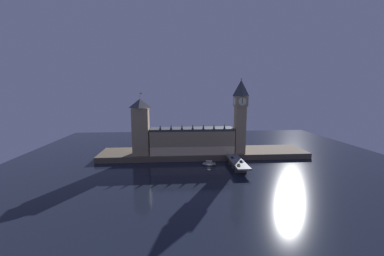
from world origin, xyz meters
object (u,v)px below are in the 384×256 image
at_px(car_southbound_lead, 241,161).
at_px(boat_upstream, 209,164).
at_px(pedestrian_mid_walk, 244,161).
at_px(pedestrian_near_rail, 234,163).
at_px(clock_tower, 240,114).
at_px(street_lamp_far, 228,153).
at_px(victoria_tower, 141,127).
at_px(street_lamp_near, 236,162).
at_px(car_northbound_lead, 232,157).
at_px(car_northbound_trail, 239,165).

height_order(car_southbound_lead, boat_upstream, car_southbound_lead).
bearing_deg(pedestrian_mid_walk, pedestrian_near_rail, -152.64).
bearing_deg(clock_tower, boat_upstream, -147.38).
height_order(pedestrian_mid_walk, street_lamp_far, street_lamp_far).
bearing_deg(pedestrian_near_rail, victoria_tower, 153.42).
xyz_separation_m(clock_tower, street_lamp_far, (-15.81, -16.98, -35.69)).
distance_m(victoria_tower, street_lamp_near, 101.34).
bearing_deg(pedestrian_near_rail, car_northbound_lead, 81.72).
relative_size(clock_tower, car_northbound_lead, 18.99).
distance_m(car_southbound_lead, pedestrian_mid_walk, 2.59).
xyz_separation_m(victoria_tower, car_northbound_lead, (88.33, -25.25, -26.79)).
relative_size(pedestrian_mid_walk, street_lamp_far, 0.26).
relative_size(victoria_tower, pedestrian_near_rail, 38.63).
bearing_deg(street_lamp_near, clock_tower, 71.19).
bearing_deg(boat_upstream, car_southbound_lead, -24.94).
bearing_deg(pedestrian_mid_walk, car_northbound_trail, -126.05).
xyz_separation_m(victoria_tower, car_northbound_trail, (88.33, -48.19, -26.75)).
bearing_deg(car_northbound_lead, street_lamp_near, -97.07).
bearing_deg(street_lamp_far, pedestrian_near_rail, -89.01).
bearing_deg(car_northbound_trail, boat_upstream, 133.78).
bearing_deg(pedestrian_near_rail, clock_tower, 68.98).
relative_size(car_northbound_lead, car_southbound_lead, 0.85).
xyz_separation_m(clock_tower, street_lamp_near, (-15.81, -46.42, -35.91)).
xyz_separation_m(clock_tower, car_northbound_lead, (-12.84, -22.44, -39.03)).
height_order(clock_tower, street_lamp_far, clock_tower).
bearing_deg(pedestrian_mid_walk, victoria_tower, 158.63).
relative_size(clock_tower, boat_upstream, 5.73).
bearing_deg(victoria_tower, street_lamp_near, -29.97).
bearing_deg(car_northbound_trail, car_northbound_lead, 90.00).
bearing_deg(clock_tower, victoria_tower, 178.41).
bearing_deg(car_northbound_trail, car_southbound_lead, 63.63).
xyz_separation_m(pedestrian_mid_walk, street_lamp_near, (-10.69, -11.64, 2.89)).
bearing_deg(car_northbound_lead, car_southbound_lead, -67.74).
bearing_deg(car_southbound_lead, street_lamp_near, -125.42).
height_order(clock_tower, car_southbound_lead, clock_tower).
bearing_deg(victoria_tower, car_northbound_lead, -15.95).
xyz_separation_m(pedestrian_mid_walk, boat_upstream, (-29.79, 12.44, -5.94)).
bearing_deg(clock_tower, pedestrian_near_rail, -111.02).
relative_size(street_lamp_far, boat_upstream, 0.48).
xyz_separation_m(car_northbound_trail, pedestrian_mid_walk, (7.72, 10.60, 0.19)).
height_order(car_southbound_lead, street_lamp_near, street_lamp_near).
xyz_separation_m(car_northbound_lead, boat_upstream, (-22.08, 0.09, -5.71)).
bearing_deg(car_northbound_lead, pedestrian_near_rail, -98.28).
bearing_deg(car_northbound_lead, boat_upstream, 179.76).
relative_size(pedestrian_mid_walk, street_lamp_near, 0.28).
relative_size(car_northbound_trail, street_lamp_far, 0.70).
bearing_deg(street_lamp_near, car_southbound_lead, 54.58).
relative_size(car_northbound_lead, car_northbound_trail, 0.90).
height_order(street_lamp_near, boat_upstream, street_lamp_near).
bearing_deg(victoria_tower, clock_tower, -1.59).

